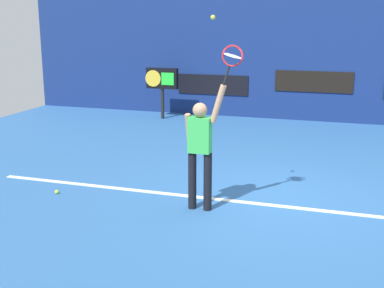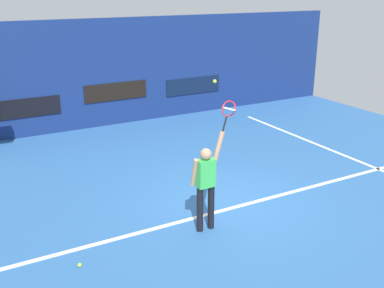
% 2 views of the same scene
% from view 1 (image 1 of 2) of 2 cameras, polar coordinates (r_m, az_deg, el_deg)
% --- Properties ---
extents(ground_plane, '(18.00, 18.00, 0.00)m').
position_cam_1_polar(ground_plane, '(8.59, 9.18, -6.14)').
color(ground_plane, '#2D609E').
extents(back_wall, '(18.00, 0.20, 3.56)m').
position_cam_1_polar(back_wall, '(15.15, 13.64, 9.22)').
color(back_wall, navy).
rests_on(back_wall, ground_plane).
extents(sponsor_banner_center, '(2.20, 0.03, 0.60)m').
position_cam_1_polar(sponsor_banner_center, '(15.09, 13.46, 6.80)').
color(sponsor_banner_center, black).
extents(sponsor_banner_portside, '(2.20, 0.03, 0.60)m').
position_cam_1_polar(sponsor_banner_portside, '(15.63, 2.33, 6.65)').
color(sponsor_banner_portside, black).
extents(court_baseline, '(10.00, 0.10, 0.01)m').
position_cam_1_polar(court_baseline, '(8.31, 8.86, -6.78)').
color(court_baseline, white).
rests_on(court_baseline, ground_plane).
extents(tennis_player, '(0.65, 0.31, 1.98)m').
position_cam_1_polar(tennis_player, '(7.77, 0.93, -0.30)').
color(tennis_player, black).
rests_on(tennis_player, ground_plane).
extents(tennis_racket, '(0.39, 0.27, 0.63)m').
position_cam_1_polar(tennis_racket, '(7.43, 4.48, 9.56)').
color(tennis_racket, black).
extents(tennis_ball, '(0.07, 0.07, 0.07)m').
position_cam_1_polar(tennis_ball, '(7.50, 2.37, 14.00)').
color(tennis_ball, '#CCE033').
extents(scoreboard_clock, '(0.96, 0.20, 1.50)m').
position_cam_1_polar(scoreboard_clock, '(15.09, -3.38, 7.14)').
color(scoreboard_clock, black).
rests_on(scoreboard_clock, ground_plane).
extents(spare_ball, '(0.07, 0.07, 0.07)m').
position_cam_1_polar(spare_ball, '(9.03, -14.91, -5.20)').
color(spare_ball, '#CCE033').
rests_on(spare_ball, ground_plane).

